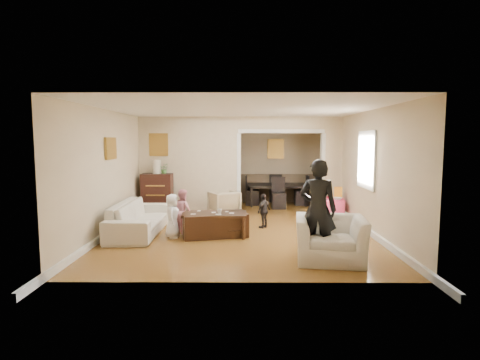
{
  "coord_description": "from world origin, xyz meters",
  "views": [
    {
      "loc": [
        0.06,
        -8.67,
        1.97
      ],
      "look_at": [
        0.0,
        0.2,
        1.05
      ],
      "focal_mm": 28.79,
      "sensor_mm": 36.0,
      "label": 1
    }
  ],
  "objects_px": {
    "sofa": "(140,218)",
    "table_lamp": "(157,167)",
    "coffee_cup": "(220,211)",
    "dining_table": "(277,195)",
    "armchair_back": "(224,203)",
    "play_table": "(334,208)",
    "child_kneel_a": "(172,216)",
    "child_kneel_b": "(183,211)",
    "dresser": "(157,194)",
    "cyan_cup": "(331,198)",
    "coffee_table": "(215,224)",
    "child_toddler": "(264,211)",
    "adult_person": "(318,210)",
    "armchair_front": "(330,239)"
  },
  "relations": [
    {
      "from": "armchair_back",
      "to": "child_kneel_b",
      "type": "bearing_deg",
      "value": 40.89
    },
    {
      "from": "coffee_table",
      "to": "play_table",
      "type": "xyz_separation_m",
      "value": [
        2.92,
        1.98,
        -0.01
      ]
    },
    {
      "from": "sofa",
      "to": "table_lamp",
      "type": "distance_m",
      "value": 2.28
    },
    {
      "from": "cyan_cup",
      "to": "sofa",
      "type": "bearing_deg",
      "value": -159.28
    },
    {
      "from": "adult_person",
      "to": "child_kneel_b",
      "type": "distance_m",
      "value": 3.13
    },
    {
      "from": "coffee_table",
      "to": "dining_table",
      "type": "relative_size",
      "value": 0.72
    },
    {
      "from": "dresser",
      "to": "coffee_cup",
      "type": "relative_size",
      "value": 11.27
    },
    {
      "from": "coffee_table",
      "to": "child_kneel_a",
      "type": "bearing_deg",
      "value": -169.99
    },
    {
      "from": "armchair_back",
      "to": "adult_person",
      "type": "xyz_separation_m",
      "value": [
        1.72,
        -3.76,
        0.52
      ]
    },
    {
      "from": "sofa",
      "to": "dining_table",
      "type": "bearing_deg",
      "value": -42.3
    },
    {
      "from": "dresser",
      "to": "child_kneel_a",
      "type": "bearing_deg",
      "value": -71.18
    },
    {
      "from": "adult_person",
      "to": "child_kneel_a",
      "type": "xyz_separation_m",
      "value": [
        -2.65,
        1.4,
        -0.39
      ]
    },
    {
      "from": "sofa",
      "to": "armchair_front",
      "type": "xyz_separation_m",
      "value": [
        3.63,
        -1.85,
        0.03
      ]
    },
    {
      "from": "sofa",
      "to": "child_kneel_b",
      "type": "xyz_separation_m",
      "value": [
        0.92,
        0.05,
        0.14
      ]
    },
    {
      "from": "adult_person",
      "to": "table_lamp",
      "type": "bearing_deg",
      "value": -32.27
    },
    {
      "from": "sofa",
      "to": "dresser",
      "type": "xyz_separation_m",
      "value": [
        -0.08,
        2.08,
        0.21
      ]
    },
    {
      "from": "table_lamp",
      "to": "adult_person",
      "type": "xyz_separation_m",
      "value": [
        3.5,
        -3.89,
        -0.43
      ]
    },
    {
      "from": "table_lamp",
      "to": "child_kneel_b",
      "type": "relative_size",
      "value": 0.38
    },
    {
      "from": "dresser",
      "to": "table_lamp",
      "type": "relative_size",
      "value": 3.02
    },
    {
      "from": "armchair_back",
      "to": "play_table",
      "type": "bearing_deg",
      "value": 148.65
    },
    {
      "from": "child_kneel_a",
      "to": "dresser",
      "type": "bearing_deg",
      "value": 15.28
    },
    {
      "from": "sofa",
      "to": "adult_person",
      "type": "distance_m",
      "value": 3.9
    },
    {
      "from": "cyan_cup",
      "to": "child_kneel_a",
      "type": "bearing_deg",
      "value": -150.42
    },
    {
      "from": "cyan_cup",
      "to": "child_toddler",
      "type": "height_order",
      "value": "child_toddler"
    },
    {
      "from": "child_kneel_b",
      "to": "armchair_back",
      "type": "bearing_deg",
      "value": -55.81
    },
    {
      "from": "child_kneel_a",
      "to": "child_kneel_b",
      "type": "bearing_deg",
      "value": -21.98
    },
    {
      "from": "dining_table",
      "to": "child_toddler",
      "type": "bearing_deg",
      "value": -104.93
    },
    {
      "from": "dining_table",
      "to": "child_toddler",
      "type": "distance_m",
      "value": 3.17
    },
    {
      "from": "table_lamp",
      "to": "child_toddler",
      "type": "bearing_deg",
      "value": -30.0
    },
    {
      "from": "child_kneel_a",
      "to": "dining_table",
      "type": "bearing_deg",
      "value": -35.1
    },
    {
      "from": "child_toddler",
      "to": "armchair_front",
      "type": "bearing_deg",
      "value": 58.61
    },
    {
      "from": "armchair_back",
      "to": "coffee_table",
      "type": "xyz_separation_m",
      "value": [
        -0.08,
        -2.21,
        -0.08
      ]
    },
    {
      "from": "play_table",
      "to": "armchair_back",
      "type": "bearing_deg",
      "value": 175.49
    },
    {
      "from": "coffee_table",
      "to": "dining_table",
      "type": "distance_m",
      "value": 4.19
    },
    {
      "from": "coffee_cup",
      "to": "sofa",
      "type": "bearing_deg",
      "value": 170.03
    },
    {
      "from": "sofa",
      "to": "dresser",
      "type": "distance_m",
      "value": 2.1
    },
    {
      "from": "dining_table",
      "to": "cyan_cup",
      "type": "bearing_deg",
      "value": -62.72
    },
    {
      "from": "coffee_cup",
      "to": "child_kneel_a",
      "type": "xyz_separation_m",
      "value": [
        -0.95,
        -0.1,
        -0.08
      ]
    },
    {
      "from": "armchair_front",
      "to": "table_lamp",
      "type": "bearing_deg",
      "value": 141.23
    },
    {
      "from": "sofa",
      "to": "table_lamp",
      "type": "height_order",
      "value": "table_lamp"
    },
    {
      "from": "coffee_cup",
      "to": "child_kneel_b",
      "type": "height_order",
      "value": "child_kneel_b"
    },
    {
      "from": "armchair_back",
      "to": "table_lamp",
      "type": "bearing_deg",
      "value": -30.99
    },
    {
      "from": "dresser",
      "to": "cyan_cup",
      "type": "distance_m",
      "value": 4.54
    },
    {
      "from": "play_table",
      "to": "child_toddler",
      "type": "xyz_separation_m",
      "value": [
        -1.87,
        -1.23,
        0.15
      ]
    },
    {
      "from": "sofa",
      "to": "coffee_table",
      "type": "xyz_separation_m",
      "value": [
        1.62,
        -0.25,
        -0.09
      ]
    },
    {
      "from": "sofa",
      "to": "cyan_cup",
      "type": "relative_size",
      "value": 28.49
    },
    {
      "from": "table_lamp",
      "to": "child_kneel_b",
      "type": "distance_m",
      "value": 2.4
    },
    {
      "from": "armchair_back",
      "to": "table_lamp",
      "type": "distance_m",
      "value": 2.02
    },
    {
      "from": "dresser",
      "to": "coffee_cup",
      "type": "height_order",
      "value": "dresser"
    },
    {
      "from": "table_lamp",
      "to": "dining_table",
      "type": "xyz_separation_m",
      "value": [
        3.31,
        1.53,
        -0.95
      ]
    }
  ]
}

